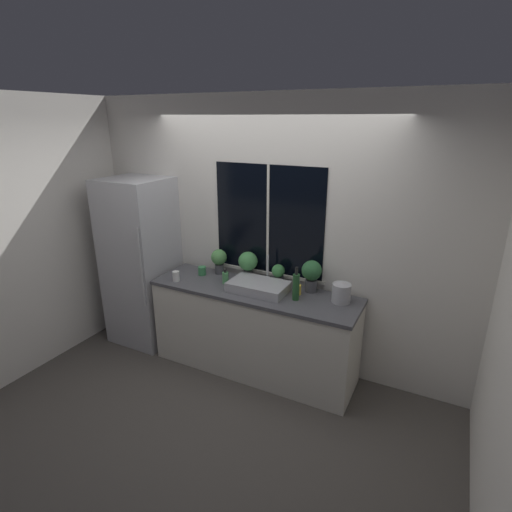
{
  "coord_description": "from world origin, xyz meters",
  "views": [
    {
      "loc": [
        1.63,
        -2.87,
        2.48
      ],
      "look_at": [
        0.03,
        0.29,
        1.24
      ],
      "focal_mm": 28.0,
      "sensor_mm": 36.0,
      "label": 1
    }
  ],
  "objects_px": {
    "potted_plant_center_left": "(248,263)",
    "potted_plant_center_right": "(278,275)",
    "sink": "(259,286)",
    "mug_white": "(176,276)",
    "mug_yellow": "(297,290)",
    "mug_green": "(202,271)",
    "soap_bottle": "(225,278)",
    "potted_plant_far_right": "(312,273)",
    "kettle": "(341,292)",
    "potted_plant_far_left": "(219,259)",
    "refrigerator": "(142,262)",
    "bottle_tall": "(296,286)"
  },
  "relations": [
    {
      "from": "soap_bottle",
      "to": "kettle",
      "type": "xyz_separation_m",
      "value": [
        1.15,
        0.11,
        0.03
      ]
    },
    {
      "from": "soap_bottle",
      "to": "kettle",
      "type": "bearing_deg",
      "value": 5.37
    },
    {
      "from": "bottle_tall",
      "to": "mug_yellow",
      "type": "relative_size",
      "value": 3.39
    },
    {
      "from": "potted_plant_center_left",
      "to": "kettle",
      "type": "bearing_deg",
      "value": -5.73
    },
    {
      "from": "potted_plant_far_left",
      "to": "potted_plant_center_left",
      "type": "distance_m",
      "value": 0.35
    },
    {
      "from": "potted_plant_far_left",
      "to": "potted_plant_center_right",
      "type": "distance_m",
      "value": 0.69
    },
    {
      "from": "mug_green",
      "to": "sink",
      "type": "bearing_deg",
      "value": -7.61
    },
    {
      "from": "soap_bottle",
      "to": "mug_yellow",
      "type": "xyz_separation_m",
      "value": [
        0.73,
        0.08,
        -0.02
      ]
    },
    {
      "from": "kettle",
      "to": "mug_white",
      "type": "bearing_deg",
      "value": -170.23
    },
    {
      "from": "potted_plant_center_left",
      "to": "mug_white",
      "type": "distance_m",
      "value": 0.75
    },
    {
      "from": "mug_green",
      "to": "refrigerator",
      "type": "bearing_deg",
      "value": -174.36
    },
    {
      "from": "mug_white",
      "to": "mug_green",
      "type": "bearing_deg",
      "value": 62.09
    },
    {
      "from": "refrigerator",
      "to": "bottle_tall",
      "type": "bearing_deg",
      "value": -1.43
    },
    {
      "from": "mug_yellow",
      "to": "kettle",
      "type": "distance_m",
      "value": 0.42
    },
    {
      "from": "potted_plant_center_left",
      "to": "mug_green",
      "type": "height_order",
      "value": "potted_plant_center_left"
    },
    {
      "from": "sink",
      "to": "mug_white",
      "type": "xyz_separation_m",
      "value": [
        -0.86,
        -0.17,
        0.01
      ]
    },
    {
      "from": "potted_plant_center_left",
      "to": "bottle_tall",
      "type": "xyz_separation_m",
      "value": [
        0.62,
        -0.24,
        -0.05
      ]
    },
    {
      "from": "potted_plant_far_left",
      "to": "refrigerator",
      "type": "bearing_deg",
      "value": -167.87
    },
    {
      "from": "potted_plant_center_left",
      "to": "potted_plant_center_right",
      "type": "distance_m",
      "value": 0.35
    },
    {
      "from": "potted_plant_center_left",
      "to": "mug_white",
      "type": "relative_size",
      "value": 2.81
    },
    {
      "from": "sink",
      "to": "soap_bottle",
      "type": "relative_size",
      "value": 3.66
    },
    {
      "from": "potted_plant_far_right",
      "to": "mug_green",
      "type": "bearing_deg",
      "value": -174.2
    },
    {
      "from": "potted_plant_center_right",
      "to": "mug_yellow",
      "type": "distance_m",
      "value": 0.29
    },
    {
      "from": "potted_plant_far_right",
      "to": "kettle",
      "type": "bearing_deg",
      "value": -17.37
    },
    {
      "from": "refrigerator",
      "to": "potted_plant_far_left",
      "type": "distance_m",
      "value": 0.93
    },
    {
      "from": "potted_plant_center_left",
      "to": "mug_yellow",
      "type": "relative_size",
      "value": 3.11
    },
    {
      "from": "potted_plant_center_left",
      "to": "soap_bottle",
      "type": "distance_m",
      "value": 0.28
    },
    {
      "from": "mug_green",
      "to": "potted_plant_far_right",
      "type": "bearing_deg",
      "value": 5.8
    },
    {
      "from": "potted_plant_center_left",
      "to": "kettle",
      "type": "distance_m",
      "value": 1.01
    },
    {
      "from": "refrigerator",
      "to": "bottle_tall",
      "type": "height_order",
      "value": "refrigerator"
    },
    {
      "from": "potted_plant_far_left",
      "to": "potted_plant_far_right",
      "type": "xyz_separation_m",
      "value": [
        1.03,
        0.0,
        0.02
      ]
    },
    {
      "from": "potted_plant_center_right",
      "to": "potted_plant_center_left",
      "type": "bearing_deg",
      "value": -180.0
    },
    {
      "from": "sink",
      "to": "bottle_tall",
      "type": "bearing_deg",
      "value": -3.84
    },
    {
      "from": "potted_plant_center_right",
      "to": "soap_bottle",
      "type": "relative_size",
      "value": 1.4
    },
    {
      "from": "refrigerator",
      "to": "sink",
      "type": "bearing_deg",
      "value": -0.79
    },
    {
      "from": "mug_green",
      "to": "kettle",
      "type": "xyz_separation_m",
      "value": [
        1.49,
        0.02,
        0.05
      ]
    },
    {
      "from": "potted_plant_far_right",
      "to": "kettle",
      "type": "xyz_separation_m",
      "value": [
        0.32,
        -0.1,
        -0.09
      ]
    },
    {
      "from": "potted_plant_far_left",
      "to": "kettle",
      "type": "bearing_deg",
      "value": -4.26
    },
    {
      "from": "mug_white",
      "to": "mug_yellow",
      "type": "bearing_deg",
      "value": 11.96
    },
    {
      "from": "soap_bottle",
      "to": "mug_green",
      "type": "height_order",
      "value": "soap_bottle"
    },
    {
      "from": "soap_bottle",
      "to": "potted_plant_center_left",
      "type": "bearing_deg",
      "value": 55.2
    },
    {
      "from": "mug_yellow",
      "to": "mug_white",
      "type": "bearing_deg",
      "value": -168.04
    },
    {
      "from": "potted_plant_center_left",
      "to": "sink",
      "type": "bearing_deg",
      "value": -43.08
    },
    {
      "from": "potted_plant_far_left",
      "to": "kettle",
      "type": "distance_m",
      "value": 1.36
    },
    {
      "from": "potted_plant_center_right",
      "to": "soap_bottle",
      "type": "bearing_deg",
      "value": -156.62
    },
    {
      "from": "potted_plant_center_right",
      "to": "soap_bottle",
      "type": "height_order",
      "value": "potted_plant_center_right"
    },
    {
      "from": "mug_white",
      "to": "mug_green",
      "type": "relative_size",
      "value": 1.16
    },
    {
      "from": "sink",
      "to": "mug_yellow",
      "type": "xyz_separation_m",
      "value": [
        0.36,
        0.09,
        0.0
      ]
    },
    {
      "from": "refrigerator",
      "to": "potted_plant_center_left",
      "type": "distance_m",
      "value": 1.28
    },
    {
      "from": "refrigerator",
      "to": "potted_plant_center_right",
      "type": "bearing_deg",
      "value": 6.96
    }
  ]
}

